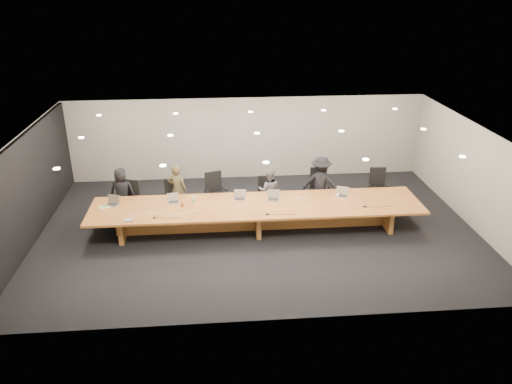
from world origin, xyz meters
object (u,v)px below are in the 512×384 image
av_box (129,220)px  mic_left (154,217)px  person_c (269,190)px  paper_cup_near (297,199)px  mic_center (267,214)px  laptop_d (273,196)px  water_bottle (194,200)px  chair_right (319,188)px  chair_far_right (378,187)px  person_b (177,190)px  chair_left (170,198)px  laptop_a (111,201)px  person_d (321,183)px  amber_mug (182,205)px  paper_cup_far (338,195)px  laptop_b (173,198)px  conference_table (257,212)px  chair_mid_left (216,193)px  laptop_c (240,195)px  chair_mid_right (266,194)px  chair_far_left (130,199)px  laptop_e (342,192)px  person_a (122,192)px  mic_right (365,206)px

av_box → mic_left: av_box is taller
person_c → mic_left: 3.62m
paper_cup_near → mic_center: (-0.92, -0.80, -0.03)m
person_c → av_box: (-3.81, -1.85, 0.10)m
laptop_d → mic_center: size_ratio=2.82×
av_box → mic_center: (3.55, 0.05, -0.00)m
laptop_d → water_bottle: bearing=-171.4°
chair_right → chair_far_right: bearing=4.3°
laptop_d → av_box: (-3.81, -0.94, -0.12)m
chair_right → mic_center: size_ratio=9.87×
person_b → paper_cup_near: person_b is taller
chair_left → laptop_a: size_ratio=3.10×
person_d → amber_mug: (-4.03, -1.15, -0.03)m
laptop_d → paper_cup_far: bearing=9.3°
laptop_b → laptop_a: bearing=169.5°
paper_cup_far → mic_left: bearing=-169.8°
person_b → person_d: (4.22, 0.05, 0.04)m
paper_cup_far → conference_table: bearing=-171.8°
conference_table → chair_right: bearing=34.0°
chair_mid_left → person_d: 3.13m
person_b → laptop_c: bearing=175.2°
chair_mid_left → water_bottle: (-0.61, -1.06, 0.25)m
person_c → water_bottle: 2.39m
conference_table → chair_left: size_ratio=8.48×
laptop_d → mic_left: bearing=-157.8°
chair_left → mic_left: (-0.25, -1.72, 0.23)m
chair_mid_right → laptop_d: 1.08m
chair_right → amber_mug: 4.21m
mic_center → laptop_c: bearing=123.7°
laptop_a → laptop_c: laptop_a is taller
laptop_d → amber_mug: bearing=-168.1°
amber_mug → person_b: bearing=99.8°
chair_mid_left → water_bottle: chair_mid_left is taller
water_bottle → amber_mug: (-0.31, -0.15, -0.06)m
person_d → laptop_a: size_ratio=4.80×
mic_center → paper_cup_far: bearing=24.4°
chair_left → amber_mug: size_ratio=11.61×
conference_table → chair_far_right: chair_far_right is taller
chair_far_right → person_d: size_ratio=0.70×
conference_table → chair_far_left: size_ratio=8.55×
person_d → mic_left: bearing=42.5°
av_box → person_c: bearing=18.8°
person_d → laptop_e: bearing=137.3°
chair_far_right → person_a: bearing=-175.2°
chair_far_right → mic_center: 4.09m
person_b → mic_center: person_b is taller
laptop_c → water_bottle: bearing=-165.6°
paper_cup_far → mic_right: 0.91m
person_c → conference_table: bearing=75.9°
laptop_c → mic_center: size_ratio=2.75×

